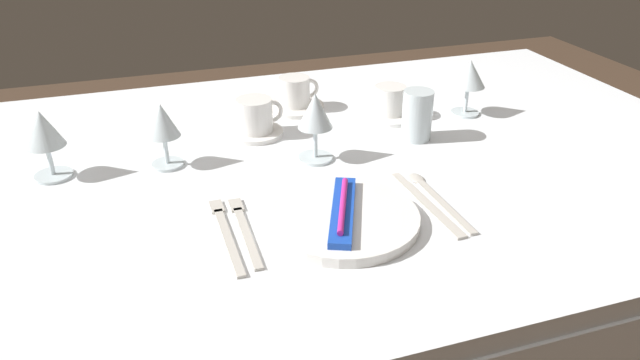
{
  "coord_description": "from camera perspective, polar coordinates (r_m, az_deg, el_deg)",
  "views": [
    {
      "loc": [
        -0.31,
        -1.03,
        1.27
      ],
      "look_at": [
        -0.02,
        -0.12,
        0.76
      ],
      "focal_mm": 33.45,
      "sensor_mm": 36.0,
      "label": 1
    }
  ],
  "objects": [
    {
      "name": "saucer_right",
      "position": [
        1.32,
        -6.18,
        4.53
      ],
      "size": [
        0.12,
        0.12,
        0.01
      ],
      "primitive_type": "cylinder",
      "color": "white",
      "rests_on": "dining_table"
    },
    {
      "name": "coffee_cup_far",
      "position": [
        1.44,
        -2.4,
        8.49
      ],
      "size": [
        0.1,
        0.07,
        0.07
      ],
      "color": "white",
      "rests_on": "saucer_far"
    },
    {
      "name": "coffee_cup_left",
      "position": [
        1.4,
        6.78,
        7.64
      ],
      "size": [
        0.09,
        0.07,
        0.07
      ],
      "color": "white",
      "rests_on": "saucer_left"
    },
    {
      "name": "saucer_left",
      "position": [
        1.41,
        6.63,
        6.2
      ],
      "size": [
        0.14,
        0.14,
        0.01
      ],
      "primitive_type": "cylinder",
      "color": "white",
      "rests_on": "dining_table"
    },
    {
      "name": "spoon_soup",
      "position": [
        1.09,
        10.72,
        -1.35
      ],
      "size": [
        0.03,
        0.22,
        0.01
      ],
      "color": "beige",
      "rests_on": "dining_table"
    },
    {
      "name": "wine_glass_right",
      "position": [
        1.18,
        -14.83,
        5.18
      ],
      "size": [
        0.06,
        0.06,
        0.13
      ],
      "color": "silver",
      "rests_on": "dining_table"
    },
    {
      "name": "wine_glass_centre",
      "position": [
        1.21,
        -24.92,
        4.11
      ],
      "size": [
        0.07,
        0.07,
        0.13
      ],
      "color": "silver",
      "rests_on": "dining_table"
    },
    {
      "name": "fork_outer",
      "position": [
        0.98,
        -7.25,
        -4.6
      ],
      "size": [
        0.02,
        0.21,
        0.0
      ],
      "color": "beige",
      "rests_on": "dining_table"
    },
    {
      "name": "coffee_cup_right",
      "position": [
        1.3,
        -6.19,
        6.21
      ],
      "size": [
        0.1,
        0.08,
        0.07
      ],
      "color": "white",
      "rests_on": "saucer_right"
    },
    {
      "name": "drink_tumbler",
      "position": [
        1.29,
        9.25,
        5.84
      ],
      "size": [
        0.06,
        0.06,
        0.11
      ],
      "color": "silver",
      "rests_on": "dining_table"
    },
    {
      "name": "wine_glass_left",
      "position": [
        1.16,
        -0.48,
        6.27
      ],
      "size": [
        0.07,
        0.07,
        0.14
      ],
      "color": "silver",
      "rests_on": "dining_table"
    },
    {
      "name": "fork_inner",
      "position": [
        0.98,
        -9.01,
        -4.94
      ],
      "size": [
        0.02,
        0.23,
        0.0
      ],
      "color": "beige",
      "rests_on": "dining_table"
    },
    {
      "name": "dinner_knife",
      "position": [
        1.06,
        10.22,
        -2.33
      ],
      "size": [
        0.03,
        0.24,
        0.0
      ],
      "color": "beige",
      "rests_on": "dining_table"
    },
    {
      "name": "saucer_far",
      "position": [
        1.46,
        -2.44,
        7.01
      ],
      "size": [
        0.14,
        0.14,
        0.01
      ],
      "primitive_type": "cylinder",
      "color": "white",
      "rests_on": "dining_table"
    },
    {
      "name": "dining_table",
      "position": [
        1.24,
        -1.01,
        -1.49
      ],
      "size": [
        1.8,
        1.11,
        0.74
      ],
      "color": "white",
      "rests_on": "ground"
    },
    {
      "name": "wine_glass_far",
      "position": [
        1.43,
        14.08,
        9.6
      ],
      "size": [
        0.08,
        0.08,
        0.13
      ],
      "color": "silver",
      "rests_on": "dining_table"
    },
    {
      "name": "toothbrush_package",
      "position": [
        0.98,
        2.19,
        -2.86
      ],
      "size": [
        0.11,
        0.21,
        0.02
      ],
      "color": "blue",
      "rests_on": "dinner_plate"
    },
    {
      "name": "dinner_plate",
      "position": [
        0.99,
        2.17,
        -3.69
      ],
      "size": [
        0.26,
        0.26,
        0.02
      ],
      "primitive_type": "cylinder",
      "color": "white",
      "rests_on": "dining_table"
    }
  ]
}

